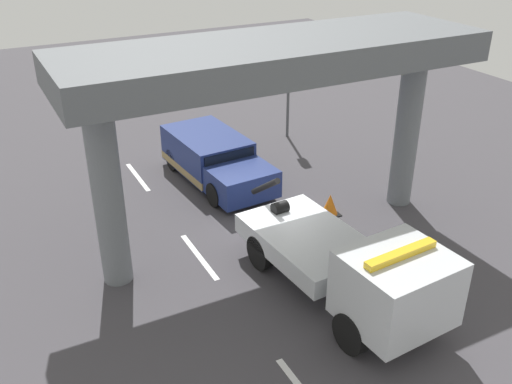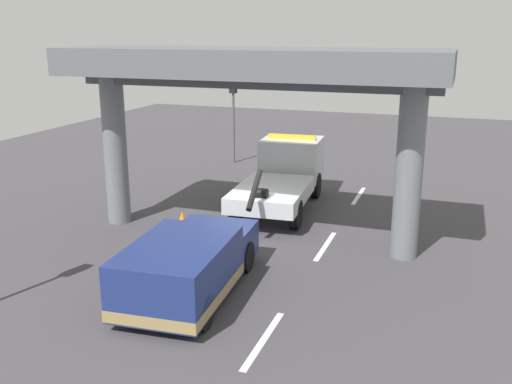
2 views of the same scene
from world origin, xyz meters
The scene contains 9 objects.
ground_plane centered at (0.00, 0.00, -0.05)m, with size 60.00×40.00×0.10m, color #423F44.
lane_stripe_west centered at (-6.00, -2.51, 0.00)m, with size 2.60×0.16×0.01m, color silver.
lane_stripe_mid centered at (0.00, -2.51, 0.00)m, with size 2.60×0.16×0.01m, color silver.
lane_stripe_east centered at (6.00, -2.51, 0.00)m, with size 2.60×0.16×0.01m, color silver.
tow_truck_white centered at (3.91, 0.05, 1.20)m, with size 7.32×2.78×2.46m.
towed_van_green centered at (-4.53, 0.00, 0.78)m, with size 5.33×2.52×1.58m.
overpass_structure centered at (-0.02, 0.00, 5.09)m, with size 3.60×11.73×5.97m.
traffic_light_far centered at (10.02, 4.52, 3.19)m, with size 0.39×0.32×4.39m.
traffic_cone_orange centered at (-0.34, 2.25, 0.35)m, with size 0.61×0.61×0.73m.
Camera 2 is at (-16.64, -6.11, 6.51)m, focal length 40.62 mm.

